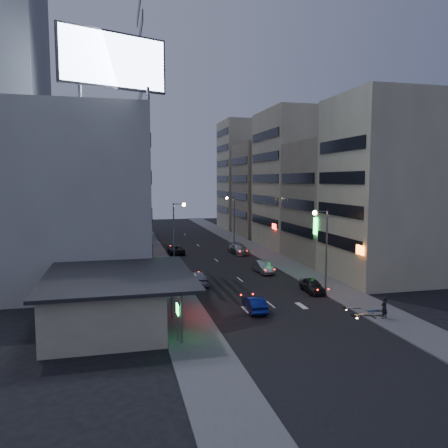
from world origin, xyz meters
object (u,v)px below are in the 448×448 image
object	(u,v)px
scooter_black_a	(383,308)
scooter_silver_a	(370,307)
scooter_black_b	(376,304)
parked_car_right_mid	(263,267)
road_car_silver	(197,278)
scooter_blue	(380,303)
parked_car_right_far	(239,249)
parked_car_right_near	(312,286)
parked_car_left	(176,249)
road_car_blue	(255,304)
scooter_silver_b	(360,301)
person	(384,308)

from	to	relation	value
scooter_black_a	scooter_silver_a	bearing A→B (deg)	64.97
scooter_silver_a	scooter_black_b	bearing A→B (deg)	-45.38
parked_car_right_mid	road_car_silver	size ratio (longest dim) A/B	0.90
road_car_silver	scooter_silver_a	xyz separation A→B (m)	(11.80, -13.55, 0.04)
scooter_blue	road_car_silver	bearing A→B (deg)	40.01
parked_car_right_far	scooter_black_a	xyz separation A→B (m)	(3.38, -31.55, -0.05)
scooter_blue	scooter_silver_a	bearing A→B (deg)	114.26
parked_car_right_mid	scooter_black_a	world-z (taller)	parked_car_right_mid
parked_car_right_near	scooter_silver_a	world-z (taller)	parked_car_right_near
scooter_silver_a	scooter_blue	world-z (taller)	scooter_silver_a
scooter_black_b	parked_car_left	bearing A→B (deg)	21.64
parked_car_right_mid	road_car_blue	distance (m)	15.39
road_car_silver	scooter_silver_b	size ratio (longest dim) A/B	2.69
parked_car_right_far	scooter_silver_b	xyz separation A→B (m)	(2.63, -29.32, -0.08)
scooter_black_b	scooter_black_a	bearing A→B (deg)	175.46
scooter_black_b	parked_car_right_far	bearing A→B (deg)	7.12
scooter_black_a	scooter_black_b	xyz separation A→B (m)	(0.11, 1.26, -0.08)
road_car_silver	scooter_silver_a	world-z (taller)	road_car_silver
parked_car_right_near	scooter_silver_b	size ratio (longest dim) A/B	2.24
parked_car_right_mid	scooter_black_b	world-z (taller)	parked_car_right_mid
scooter_black_a	person	bearing A→B (deg)	146.85
parked_car_right_mid	parked_car_left	xyz separation A→B (m)	(-8.31, 15.87, -0.03)
scooter_blue	scooter_silver_b	size ratio (longest dim) A/B	1.11
parked_car_left	scooter_black_b	world-z (taller)	parked_car_left
road_car_silver	person	size ratio (longest dim) A/B	2.71
scooter_silver_b	scooter_silver_a	bearing A→B (deg)	-166.09
road_car_blue	road_car_silver	xyz separation A→B (m)	(-3.01, 10.30, 0.04)
parked_car_left	person	bearing A→B (deg)	109.59
person	scooter_silver_b	world-z (taller)	person
road_car_blue	scooter_silver_a	xyz separation A→B (m)	(8.79, -3.25, 0.08)
parked_car_right_near	parked_car_left	world-z (taller)	parked_car_left
parked_car_right_far	parked_car_left	bearing A→B (deg)	161.11
parked_car_left	scooter_blue	distance (m)	35.06
scooter_black_b	scooter_silver_b	bearing A→B (deg)	42.27
road_car_silver	scooter_black_a	distance (m)	18.92
scooter_blue	scooter_black_a	bearing A→B (deg)	152.83
parked_car_right_far	scooter_blue	size ratio (longest dim) A/B	2.60
scooter_silver_a	parked_car_right_near	bearing A→B (deg)	16.44
road_car_blue	scooter_silver_b	xyz separation A→B (m)	(9.02, -1.43, 0.01)
road_car_silver	scooter_silver_a	bearing A→B (deg)	130.92
parked_car_right_near	parked_car_right_far	world-z (taller)	parked_car_right_far
scooter_black_b	scooter_silver_b	size ratio (longest dim) A/B	0.91
parked_car_right_mid	person	distance (m)	19.22
parked_car_right_near	parked_car_right_far	distance (m)	23.29
parked_car_right_far	road_car_silver	size ratio (longest dim) A/B	1.08
parked_car_right_near	scooter_silver_b	distance (m)	6.26
scooter_black_a	scooter_blue	size ratio (longest dim) A/B	0.96
parked_car_right_mid	person	world-z (taller)	person
scooter_black_a	parked_car_right_far	bearing A→B (deg)	3.35
parked_car_right_near	person	world-z (taller)	person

